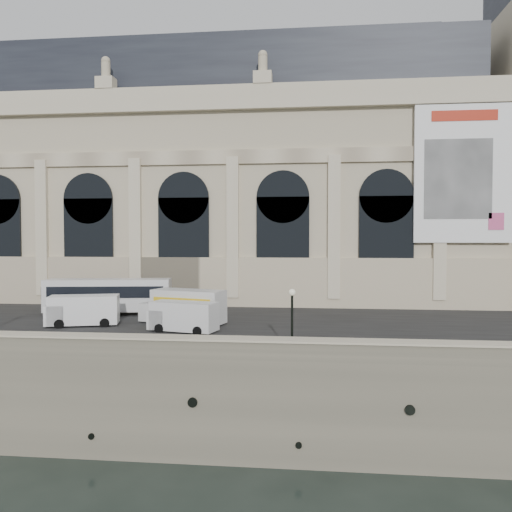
{
  "coord_description": "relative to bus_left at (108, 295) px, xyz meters",
  "views": [
    {
      "loc": [
        8.47,
        -27.42,
        12.88
      ],
      "look_at": [
        3.32,
        22.0,
        11.15
      ],
      "focal_mm": 35.0,
      "sensor_mm": 36.0,
      "label": 1
    }
  ],
  "objects": [
    {
      "name": "quay",
      "position": [
        9.33,
        19.51,
        -4.82
      ],
      "size": [
        160.0,
        70.0,
        6.0
      ],
      "primitive_type": "cube",
      "color": "gray",
      "rests_on": "ground"
    },
    {
      "name": "van_b",
      "position": [
        8.47,
        -7.2,
        -0.68
      ],
      "size": [
        5.34,
        3.04,
        2.24
      ],
      "color": "silver",
      "rests_on": "quay"
    },
    {
      "name": "museum",
      "position": [
        3.35,
        15.37,
        11.9
      ],
      "size": [
        69.0,
        18.7,
        29.1
      ],
      "color": "#C0B093",
      "rests_on": "quay"
    },
    {
      "name": "parapet",
      "position": [
        9.33,
        -14.89,
        -1.21
      ],
      "size": [
        160.0,
        1.4,
        1.21
      ],
      "color": "gray",
      "rests_on": "quay"
    },
    {
      "name": "lamp_right",
      "position": [
        16.88,
        -13.59,
        0.12
      ],
      "size": [
        0.4,
        0.4,
        3.92
      ],
      "color": "black",
      "rests_on": "quay"
    },
    {
      "name": "street",
      "position": [
        9.33,
        -1.49,
        -1.79
      ],
      "size": [
        160.0,
        24.0,
        0.06
      ],
      "primitive_type": "cube",
      "color": "#2D2D2D",
      "rests_on": "quay"
    },
    {
      "name": "van_c",
      "position": [
        -0.01,
        -5.65,
        -0.59
      ],
      "size": [
        5.77,
        3.39,
        2.42
      ],
      "color": "white",
      "rests_on": "quay"
    },
    {
      "name": "bus_left",
      "position": [
        0.0,
        0.0,
        0.0
      ],
      "size": [
        11.26,
        3.96,
        3.25
      ],
      "color": "silver",
      "rests_on": "quay"
    },
    {
      "name": "ground",
      "position": [
        9.33,
        -15.49,
        -7.82
      ],
      "size": [
        260.0,
        260.0,
        0.0
      ],
      "primitive_type": "plane",
      "color": "black",
      "rests_on": "ground"
    },
    {
      "name": "box_truck",
      "position": [
        7.94,
        -4.01,
        -0.42
      ],
      "size": [
        7.27,
        4.03,
        2.8
      ],
      "color": "silver",
      "rests_on": "quay"
    }
  ]
}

